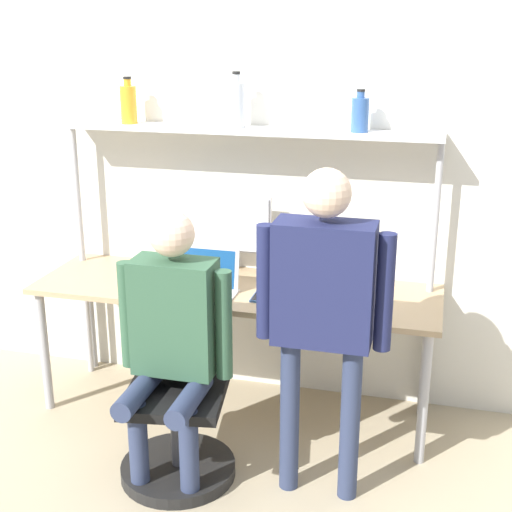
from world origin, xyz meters
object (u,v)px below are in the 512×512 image
at_px(person_seated, 172,329).
at_px(person_standing, 323,297).
at_px(bottle_clear, 236,104).
at_px(cell_phone, 259,297).
at_px(bottle_amber, 129,104).
at_px(bottle_blue, 360,114).
at_px(office_chair, 178,420).
at_px(monitor, 219,227).
at_px(laptop, 204,281).

distance_m(person_seated, person_standing, 0.71).
relative_size(person_seated, bottle_clear, 4.53).
xyz_separation_m(cell_phone, bottle_amber, (-0.83, 0.33, 0.94)).
xyz_separation_m(cell_phone, person_standing, (0.42, -0.51, 0.23)).
bearing_deg(person_seated, bottle_blue, 51.79).
xyz_separation_m(person_seated, bottle_amber, (-0.57, 0.90, 0.91)).
height_order(office_chair, bottle_blue, bottle_blue).
relative_size(bottle_amber, bottle_blue, 1.18).
xyz_separation_m(office_chair, person_standing, (0.69, 0.01, 0.70)).
xyz_separation_m(person_standing, bottle_clear, (-0.63, 0.84, 0.72)).
xyz_separation_m(monitor, bottle_blue, (0.77, -0.01, 0.66)).
xyz_separation_m(cell_phone, bottle_blue, (0.44, 0.33, 0.92)).
relative_size(office_chair, bottle_amber, 3.58).
relative_size(cell_phone, person_standing, 0.10).
relative_size(person_standing, bottle_amber, 6.07).
height_order(laptop, bottle_amber, bottle_amber).
bearing_deg(person_standing, bottle_amber, 146.17).
bearing_deg(laptop, monitor, 93.71).
distance_m(monitor, office_chair, 1.13).
bearing_deg(office_chair, monitor, 93.72).
height_order(person_seated, bottle_blue, bottle_blue).
bearing_deg(bottle_amber, bottle_blue, 0.00).
distance_m(cell_phone, person_seated, 0.63).
bearing_deg(cell_phone, laptop, 179.57).
relative_size(cell_phone, bottle_amber, 0.59).
relative_size(laptop, person_seated, 0.27).
distance_m(monitor, bottle_blue, 1.01).
xyz_separation_m(cell_phone, bottle_clear, (-0.21, 0.33, 0.95)).
xyz_separation_m(bottle_amber, bottle_blue, (1.28, 0.00, -0.02)).
distance_m(office_chair, person_seated, 0.50).
bearing_deg(cell_phone, bottle_blue, 36.50).
relative_size(person_seated, person_standing, 0.86).
distance_m(person_seated, bottle_blue, 1.45).
height_order(person_seated, bottle_clear, bottle_clear).
bearing_deg(cell_phone, person_seated, -114.82).
height_order(laptop, bottle_clear, bottle_clear).
bearing_deg(bottle_blue, bottle_clear, 180.00).
height_order(monitor, person_standing, person_standing).
distance_m(laptop, person_seated, 0.57).
relative_size(laptop, cell_phone, 2.37).
xyz_separation_m(office_chair, person_seated, (0.01, -0.05, 0.50)).
xyz_separation_m(monitor, office_chair, (0.06, -0.86, -0.73)).
distance_m(person_standing, bottle_clear, 1.27).
relative_size(laptop, person_standing, 0.23).
height_order(office_chair, person_seated, person_seated).
bearing_deg(monitor, bottle_amber, -178.44).
xyz_separation_m(laptop, bottle_clear, (0.09, 0.33, 0.89)).
bearing_deg(monitor, bottle_clear, -6.98).
bearing_deg(monitor, person_seated, -86.09).
bearing_deg(bottle_amber, office_chair, -56.33).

